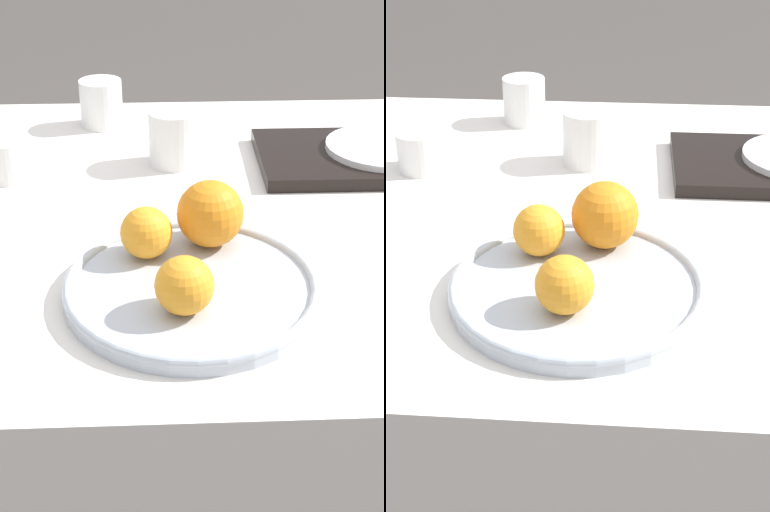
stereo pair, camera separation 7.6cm
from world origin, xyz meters
TOP-DOWN VIEW (x-y plane):
  - table at (0.00, 0.00)m, footprint 1.21×0.85m
  - fruit_platter at (-0.09, -0.23)m, footprint 0.28×0.28m
  - orange_0 at (-0.10, -0.28)m, footprint 0.06×0.06m
  - orange_1 at (-0.06, -0.14)m, footprint 0.08×0.08m
  - orange_2 at (-0.14, -0.16)m, footprint 0.06×0.06m
  - serving_tray at (0.22, 0.13)m, footprint 0.38×0.20m
  - side_plate at (0.22, 0.13)m, footprint 0.17×0.17m
  - cup_0 at (-0.22, 0.31)m, footprint 0.07×0.07m
  - cup_2 at (-0.10, 0.14)m, footprint 0.08×0.08m
  - cup_3 at (-0.34, 0.10)m, footprint 0.07×0.07m

SIDE VIEW (x-z plane):
  - table at x=0.00m, z-range 0.00..0.74m
  - serving_tray at x=0.22m, z-range 0.74..0.76m
  - fruit_platter at x=-0.09m, z-range 0.74..0.76m
  - side_plate at x=0.22m, z-range 0.76..0.77m
  - cup_3 at x=-0.34m, z-range 0.74..0.80m
  - cup_0 at x=-0.22m, z-range 0.74..0.82m
  - cup_2 at x=-0.10m, z-range 0.74..0.82m
  - orange_2 at x=-0.14m, z-range 0.75..0.82m
  - orange_0 at x=-0.10m, z-range 0.75..0.82m
  - orange_1 at x=-0.06m, z-range 0.75..0.83m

